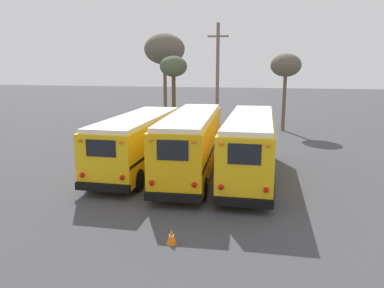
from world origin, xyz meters
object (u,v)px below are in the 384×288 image
object	(u,v)px
school_bus_2	(250,145)
utility_pole	(218,77)
bare_tree_2	(286,66)
school_bus_1	(191,142)
bare_tree_1	(165,50)
traffic_cone	(172,236)
school_bus_0	(139,141)
bare_tree_0	(173,68)

from	to	relation	value
school_bus_2	utility_pole	size ratio (longest dim) A/B	1.12
bare_tree_2	school_bus_1	bearing A→B (deg)	-109.00
bare_tree_1	traffic_cone	size ratio (longest dim) A/B	17.46
bare_tree_2	traffic_cone	distance (m)	24.17
school_bus_1	bare_tree_2	world-z (taller)	bare_tree_2
school_bus_2	utility_pole	distance (m)	14.11
utility_pole	bare_tree_2	distance (m)	6.08
school_bus_0	school_bus_1	world-z (taller)	school_bus_1
utility_pole	bare_tree_1	bearing A→B (deg)	144.98
school_bus_2	bare_tree_2	bearing A→B (deg)	81.73
school_bus_0	bare_tree_1	world-z (taller)	bare_tree_1
utility_pole	school_bus_2	bearing A→B (deg)	-75.15
bare_tree_2	traffic_cone	bearing A→B (deg)	-100.50
bare_tree_1	bare_tree_0	bearing A→B (deg)	-64.55
bare_tree_0	traffic_cone	world-z (taller)	bare_tree_0
school_bus_0	school_bus_1	xyz separation A→B (m)	(3.06, -0.37, 0.12)
utility_pole	traffic_cone	xyz separation A→B (m)	(1.44, -21.33, -4.53)
bare_tree_0	utility_pole	bearing A→B (deg)	-0.94
school_bus_2	bare_tree_0	world-z (taller)	bare_tree_0
school_bus_1	school_bus_2	bearing A→B (deg)	1.99
school_bus_2	bare_tree_0	bearing A→B (deg)	119.07
bare_tree_2	traffic_cone	size ratio (longest dim) A/B	13.42
traffic_cone	school_bus_1	bearing A→B (deg)	96.96
utility_pole	bare_tree_0	xyz separation A→B (m)	(-3.91, 0.06, 0.71)
utility_pole	bare_tree_2	size ratio (longest dim) A/B	1.37
school_bus_1	bare_tree_0	bearing A→B (deg)	108.02
school_bus_1	school_bus_2	size ratio (longest dim) A/B	1.00
school_bus_0	bare_tree_1	size ratio (longest dim) A/B	1.11
school_bus_2	traffic_cone	distance (m)	8.41
school_bus_1	traffic_cone	xyz separation A→B (m)	(0.96, -7.90, -1.54)
school_bus_0	utility_pole	world-z (taller)	utility_pole
bare_tree_1	school_bus_0	bearing A→B (deg)	-79.28
utility_pole	bare_tree_1	size ratio (longest dim) A/B	1.05
bare_tree_0	school_bus_2	bearing A→B (deg)	-60.93
school_bus_1	school_bus_2	world-z (taller)	school_bus_1
school_bus_2	utility_pole	xyz separation A→B (m)	(-3.53, 13.32, 3.02)
utility_pole	bare_tree_2	xyz separation A→B (m)	(5.73, 1.83, 0.88)
utility_pole	bare_tree_0	distance (m)	3.98
school_bus_2	traffic_cone	bearing A→B (deg)	-104.63
utility_pole	bare_tree_2	bearing A→B (deg)	17.72
bare_tree_2	bare_tree_1	bearing A→B (deg)	168.99
school_bus_0	traffic_cone	xyz separation A→B (m)	(4.02, -8.27, -1.42)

